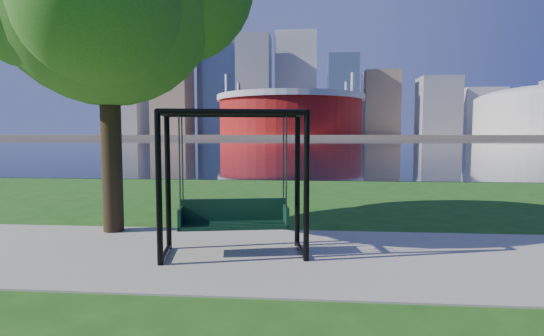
# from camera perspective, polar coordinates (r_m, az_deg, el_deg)

# --- Properties ---
(ground) EXTENTS (900.00, 900.00, 0.00)m
(ground) POSITION_cam_1_polar(r_m,az_deg,el_deg) (8.23, -0.40, -10.80)
(ground) COLOR #1E5114
(ground) RESTS_ON ground
(path) EXTENTS (120.00, 4.00, 0.03)m
(path) POSITION_cam_1_polar(r_m,az_deg,el_deg) (7.75, -0.76, -11.66)
(path) COLOR #9E937F
(path) RESTS_ON ground
(river) EXTENTS (900.00, 180.00, 0.02)m
(river) POSITION_cam_1_polar(r_m,az_deg,el_deg) (109.92, 4.63, 3.38)
(river) COLOR black
(river) RESTS_ON ground
(far_bank) EXTENTS (900.00, 228.00, 2.00)m
(far_bank) POSITION_cam_1_polar(r_m,az_deg,el_deg) (313.90, 4.89, 4.29)
(far_bank) COLOR #937F60
(far_bank) RESTS_ON ground
(stadium) EXTENTS (83.00, 83.00, 32.00)m
(stadium) POSITION_cam_1_polar(r_m,az_deg,el_deg) (243.44, 2.50, 7.36)
(stadium) COLOR maroon
(stadium) RESTS_ON far_bank
(skyline) EXTENTS (392.00, 66.00, 96.50)m
(skyline) POSITION_cam_1_polar(r_m,az_deg,el_deg) (329.06, 4.18, 10.39)
(skyline) COLOR gray
(skyline) RESTS_ON far_bank
(swing) EXTENTS (2.69, 1.54, 2.59)m
(swing) POSITION_cam_1_polar(r_m,az_deg,el_deg) (7.57, -5.17, -2.48)
(swing) COLOR black
(swing) RESTS_ON ground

